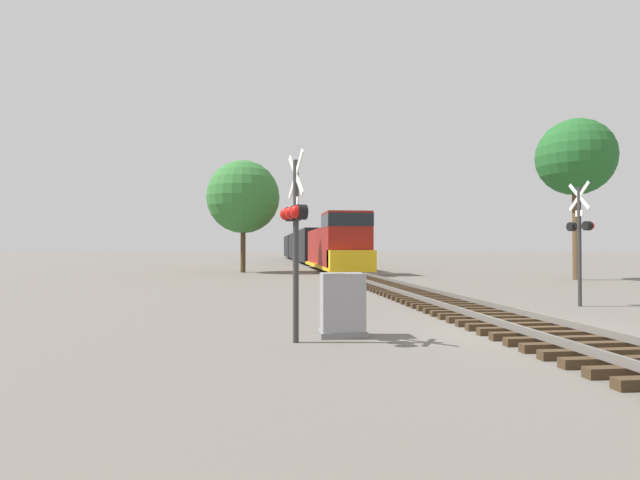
{
  "coord_description": "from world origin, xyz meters",
  "views": [
    {
      "loc": [
        -6.01,
        -10.65,
        1.91
      ],
      "look_at": [
        -3.38,
        11.13,
        2.24
      ],
      "focal_mm": 28.0,
      "sensor_mm": 36.0,
      "label": 1
    }
  ],
  "objects": [
    {
      "name": "rail_track_bed",
      "position": [
        0.0,
        -0.0,
        0.14
      ],
      "size": [
        2.6,
        160.0,
        0.31
      ],
      "color": "#42301E",
      "rests_on": "ground"
    },
    {
      "name": "tree_far_right",
      "position": [
        12.54,
        16.72,
        7.23
      ],
      "size": [
        4.5,
        4.5,
        9.53
      ],
      "color": "brown",
      "rests_on": "ground"
    },
    {
      "name": "tree_mid_background",
      "position": [
        -7.29,
        27.94,
        5.79
      ],
      "size": [
        5.58,
        5.58,
        8.59
      ],
      "color": "#473521",
      "rests_on": "ground"
    },
    {
      "name": "ground_plane",
      "position": [
        0.0,
        0.0,
        0.0
      ],
      "size": [
        400.0,
        400.0,
        0.0
      ],
      "primitive_type": "plane",
      "color": "#666059"
    },
    {
      "name": "freight_train",
      "position": [
        0.0,
        52.74,
        2.03
      ],
      "size": [
        3.12,
        63.7,
        4.38
      ],
      "color": "maroon",
      "rests_on": "ground"
    },
    {
      "name": "crossing_signal_far",
      "position": [
        4.33,
        4.41,
        2.39
      ],
      "size": [
        0.41,
        1.01,
        4.04
      ],
      "rotation": [
        0.0,
        0.0,
        1.67
      ],
      "color": "#333333",
      "rests_on": "ground"
    },
    {
      "name": "relay_cabinet",
      "position": [
        -4.25,
        -0.09,
        0.67
      ],
      "size": [
        1.0,
        0.69,
        1.36
      ],
      "color": "slate",
      "rests_on": "ground"
    },
    {
      "name": "crossing_signal_near",
      "position": [
        -5.32,
        -0.64,
        2.4
      ],
      "size": [
        0.52,
        1.01,
        3.84
      ],
      "rotation": [
        0.0,
        0.0,
        -1.33
      ],
      "color": "#333333",
      "rests_on": "ground"
    }
  ]
}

